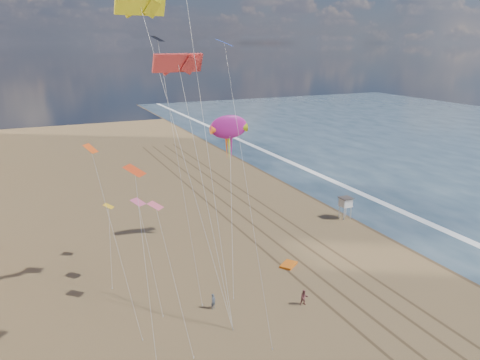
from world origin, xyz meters
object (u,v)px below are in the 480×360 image
grounded_kite (289,265)px  show_kite (229,127)px  kite_flyer_b (304,297)px  kite_flyer_a (213,301)px  lifeguard_stand (346,202)px

grounded_kite → show_kite: size_ratio=0.11×
show_kite → kite_flyer_b: 21.75m
show_kite → kite_flyer_b: bearing=-89.2°
show_kite → kite_flyer_a: show_kite is taller
show_kite → kite_flyer_a: bearing=-118.3°
lifeguard_stand → kite_flyer_b: lifeguard_stand is taller
grounded_kite → show_kite: (-2.96, 9.64, 13.94)m
grounded_kite → kite_flyer_a: bearing=166.7°
show_kite → kite_flyer_b: size_ratio=12.63×
grounded_kite → show_kite: 17.21m
kite_flyer_b → lifeguard_stand: bearing=55.0°
grounded_kite → kite_flyer_a: 11.65m
grounded_kite → show_kite: bearing=70.1°
grounded_kite → kite_flyer_b: (-2.72, -7.58, 0.66)m
lifeguard_stand → kite_flyer_b: size_ratio=1.96×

